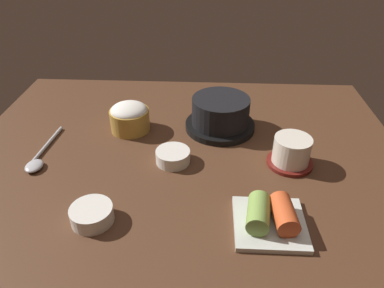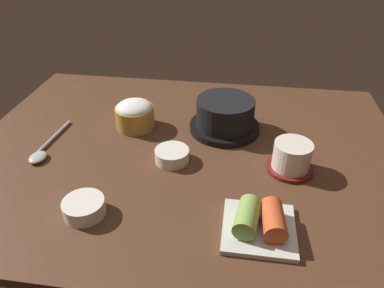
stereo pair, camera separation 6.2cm
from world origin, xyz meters
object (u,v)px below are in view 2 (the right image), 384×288
object	(u,v)px
banchan_cup_center	(172,155)
kimchi_plate	(260,223)
spoon	(43,151)
side_bowl_near	(84,207)
stone_pot	(225,115)
rice_bowl	(135,114)
tea_cup_with_saucer	(292,157)

from	to	relation	value
banchan_cup_center	kimchi_plate	size ratio (longest dim) A/B	0.60
spoon	side_bowl_near	bearing A→B (deg)	-45.19
stone_pot	rice_bowl	bearing A→B (deg)	-175.25
banchan_cup_center	side_bowl_near	size ratio (longest dim) A/B	0.99
banchan_cup_center	spoon	xyz separation A→B (cm)	(-29.42, -1.35, -0.91)
banchan_cup_center	kimchi_plate	world-z (taller)	kimchi_plate
rice_bowl	stone_pot	bearing A→B (deg)	4.75
rice_bowl	tea_cup_with_saucer	bearing A→B (deg)	-18.63
spoon	banchan_cup_center	bearing A→B (deg)	2.63
banchan_cup_center	spoon	size ratio (longest dim) A/B	0.40
rice_bowl	tea_cup_with_saucer	xyz separation A→B (cm)	(37.08, -12.50, -0.42)
banchan_cup_center	kimchi_plate	xyz separation A→B (cm)	(18.61, -17.94, 0.42)
rice_bowl	banchan_cup_center	distance (cm)	17.68
rice_bowl	kimchi_plate	distance (cm)	43.42
tea_cup_with_saucer	banchan_cup_center	world-z (taller)	tea_cup_with_saucer
tea_cup_with_saucer	side_bowl_near	world-z (taller)	tea_cup_with_saucer
kimchi_plate	side_bowl_near	size ratio (longest dim) A/B	1.64
rice_bowl	spoon	size ratio (longest dim) A/B	0.52
stone_pot	kimchi_plate	distance (cm)	33.83
rice_bowl	side_bowl_near	xyz separation A→B (cm)	(-0.73, -31.29, -2.03)
banchan_cup_center	tea_cup_with_saucer	bearing A→B (deg)	1.06
kimchi_plate	side_bowl_near	bearing A→B (deg)	-179.29
tea_cup_with_saucer	rice_bowl	bearing A→B (deg)	161.37
side_bowl_near	rice_bowl	bearing A→B (deg)	88.67
tea_cup_with_saucer	stone_pot	bearing A→B (deg)	136.01
kimchi_plate	spoon	bearing A→B (deg)	160.95
kimchi_plate	spoon	world-z (taller)	kimchi_plate
spoon	stone_pot	bearing A→B (deg)	22.11
tea_cup_with_saucer	side_bowl_near	size ratio (longest dim) A/B	1.30
rice_bowl	kimchi_plate	bearing A→B (deg)	-45.43
side_bowl_near	spoon	size ratio (longest dim) A/B	0.41
tea_cup_with_saucer	side_bowl_near	xyz separation A→B (cm)	(-37.81, -18.79, -1.61)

